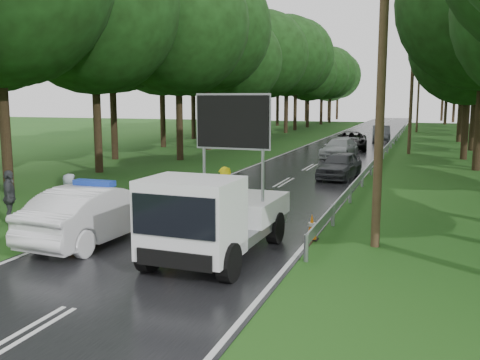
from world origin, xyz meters
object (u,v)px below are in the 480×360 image
at_px(police_sedan, 96,214).
at_px(queue_car_first, 340,165).
at_px(work_truck, 213,216).
at_px(civilian, 241,202).
at_px(queue_car_second, 339,148).
at_px(officer, 224,200).
at_px(queue_car_fourth, 381,134).
at_px(queue_car_third, 351,141).
at_px(barrier, 229,198).

distance_m(police_sedan, queue_car_first, 15.14).
bearing_deg(police_sedan, work_truck, 176.44).
relative_size(civilian, queue_car_second, 0.35).
bearing_deg(officer, queue_car_second, -117.75).
relative_size(police_sedan, queue_car_fourth, 1.11).
distance_m(queue_car_first, queue_car_fourth, 24.61).
bearing_deg(civilian, queue_car_fourth, 67.36).
distance_m(civilian, queue_car_fourth, 35.93).
relative_size(queue_car_second, queue_car_third, 0.88).
bearing_deg(barrier, queue_car_third, 77.32).
distance_m(civilian, queue_car_third, 26.85).
height_order(work_truck, queue_car_fourth, work_truck).
relative_size(queue_car_second, queue_car_fourth, 1.00).
bearing_deg(queue_car_second, queue_car_first, -74.27).
xyz_separation_m(officer, queue_car_fourth, (1.59, 36.90, -0.28)).
bearing_deg(officer, queue_car_first, -124.81).
height_order(police_sedan, queue_car_fourth, police_sedan).
relative_size(work_truck, civilian, 3.30).
height_order(barrier, queue_car_first, queue_car_first).
distance_m(civilian, queue_car_second, 20.85).
xyz_separation_m(barrier, queue_car_first, (1.76, 11.32, -0.20)).
distance_m(work_truck, queue_car_first, 14.88).
bearing_deg(queue_car_third, queue_car_second, -96.79).
distance_m(barrier, queue_car_second, 20.88).
relative_size(barrier, queue_car_second, 0.62).
bearing_deg(officer, queue_car_third, -117.73).
bearing_deg(police_sedan, civilian, -133.43).
height_order(civilian, queue_car_first, civilian).
height_order(work_truck, barrier, work_truck).
distance_m(police_sedan, civilian, 4.53).
bearing_deg(queue_car_fourth, civilian, -98.09).
relative_size(queue_car_third, queue_car_fourth, 1.14).
distance_m(barrier, officer, 1.01).
relative_size(work_truck, queue_car_third, 1.03).
relative_size(barrier, queue_car_first, 0.70).
bearing_deg(barrier, queue_car_first, 69.03).
xyz_separation_m(work_truck, queue_car_second, (-0.63, 24.41, -0.46)).
bearing_deg(queue_car_second, civilian, -82.81).
distance_m(officer, queue_car_second, 21.86).
height_order(queue_car_third, queue_car_fourth, queue_car_fourth).
distance_m(police_sedan, queue_car_fourth, 39.30).
xyz_separation_m(police_sedan, queue_car_third, (3.15, 29.97, -0.10)).
xyz_separation_m(queue_car_first, queue_car_third, (-1.50, 15.56, 0.03)).
distance_m(police_sedan, queue_car_third, 30.13).
xyz_separation_m(police_sedan, civilian, (3.28, 3.12, -0.01)).
distance_m(civilian, queue_car_first, 11.37).
bearing_deg(queue_car_third, officer, -96.89).
height_order(police_sedan, work_truck, work_truck).
xyz_separation_m(officer, civilian, (0.18, 1.00, -0.23)).
relative_size(work_truck, barrier, 1.89).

